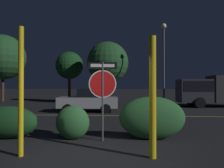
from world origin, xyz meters
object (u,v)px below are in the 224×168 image
object	(u,v)px
passing_car_2	(89,100)
delivery_truck	(219,89)
tree_1	(69,66)
yellow_pole_right	(153,97)
yellow_pole_left	(21,91)
tree_0	(3,57)
street_lamp	(164,52)
tree_2	(108,63)
hedge_bush_3	(152,118)
hedge_bush_2	(73,122)
hedge_bush_1	(8,122)
stop_sign	(103,85)

from	to	relation	value
passing_car_2	delivery_truck	size ratio (longest dim) A/B	0.58
passing_car_2	tree_1	size ratio (longest dim) A/B	0.74
yellow_pole_right	passing_car_2	bearing A→B (deg)	109.08
yellow_pole_left	delivery_truck	bearing A→B (deg)	52.73
tree_0	street_lamp	bearing A→B (deg)	-16.28
tree_0	tree_2	world-z (taller)	tree_0
yellow_pole_right	tree_2	bearing A→B (deg)	98.84
hedge_bush_3	street_lamp	bearing A→B (deg)	78.74
delivery_truck	yellow_pole_left	bearing A→B (deg)	140.50
passing_car_2	delivery_truck	bearing A→B (deg)	-71.89
hedge_bush_3	hedge_bush_2	bearing A→B (deg)	-176.36
hedge_bush_2	street_lamp	bearing A→B (deg)	67.39
yellow_pole_left	tree_2	bearing A→B (deg)	87.71
hedge_bush_2	tree_2	size ratio (longest dim) A/B	0.18
yellow_pole_right	hedge_bush_2	world-z (taller)	yellow_pole_right
yellow_pole_left	passing_car_2	bearing A→B (deg)	89.85
hedge_bush_3	yellow_pole_right	bearing A→B (deg)	-95.73
yellow_pole_right	street_lamp	world-z (taller)	street_lamp
street_lamp	tree_0	size ratio (longest dim) A/B	0.94
yellow_pole_left	hedge_bush_1	xyz separation A→B (m)	(-1.34, 1.79, -1.08)
yellow_pole_right	stop_sign	bearing A→B (deg)	131.68
stop_sign	hedge_bush_2	distance (m)	1.61
yellow_pole_right	yellow_pole_left	bearing A→B (deg)	-178.47
yellow_pole_left	tree_0	size ratio (longest dim) A/B	0.42
hedge_bush_3	delivery_truck	bearing A→B (deg)	59.28
hedge_bush_3	tree_2	world-z (taller)	tree_2
hedge_bush_3	street_lamp	xyz separation A→B (m)	(2.32, 11.64, 3.97)
delivery_truck	yellow_pole_right	bearing A→B (deg)	150.04
tree_2	hedge_bush_1	bearing A→B (deg)	-97.65
stop_sign	street_lamp	bearing A→B (deg)	60.92
passing_car_2	yellow_pole_left	bearing A→B (deg)	175.86
hedge_bush_1	hedge_bush_3	world-z (taller)	hedge_bush_3
yellow_pole_right	hedge_bush_1	distance (m)	5.00
passing_car_2	tree_0	world-z (taller)	tree_0
yellow_pole_left	yellow_pole_right	distance (m)	3.26
street_lamp	tree_0	bearing A→B (deg)	163.72
yellow_pole_left	tree_0	world-z (taller)	tree_0
hedge_bush_2	tree_0	bearing A→B (deg)	126.29
street_lamp	tree_2	xyz separation A→B (m)	(-5.10, 3.15, -0.53)
passing_car_2	hedge_bush_1	bearing A→B (deg)	165.88
tree_2	delivery_truck	bearing A→B (deg)	-17.70
stop_sign	street_lamp	size ratio (longest dim) A/B	0.35
hedge_bush_1	hedge_bush_2	xyz separation A→B (m)	(2.20, 0.02, 0.01)
hedge_bush_2	tree_2	xyz separation A→B (m)	(-0.18, 14.95, 3.60)
yellow_pole_right	tree_0	size ratio (longest dim) A/B	0.39
passing_car_2	tree_1	distance (m)	10.96
passing_car_2	yellow_pole_right	bearing A→B (deg)	-164.92
hedge_bush_2	tree_0	xyz separation A→B (m)	(-12.37, 16.85, 4.49)
yellow_pole_left	hedge_bush_3	world-z (taller)	yellow_pole_left
hedge_bush_1	stop_sign	bearing A→B (deg)	-2.30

